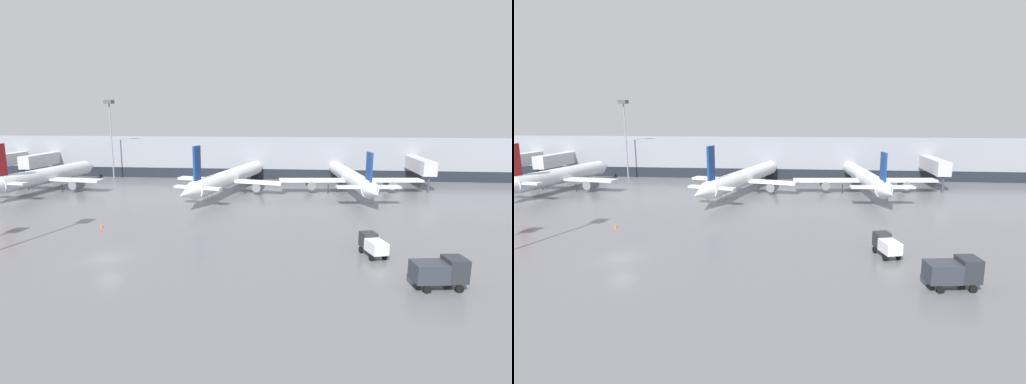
{
  "view_description": "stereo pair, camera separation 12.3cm",
  "coord_description": "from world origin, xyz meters",
  "views": [
    {
      "loc": [
        19.71,
        -38.76,
        15.11
      ],
      "look_at": [
        13.72,
        22.76,
        3.0
      ],
      "focal_mm": 28.0,
      "sensor_mm": 36.0,
      "label": 1
    },
    {
      "loc": [
        19.83,
        -38.75,
        15.11
      ],
      "look_at": [
        13.72,
        22.76,
        3.0
      ],
      "focal_mm": 28.0,
      "sensor_mm": 36.0,
      "label": 2
    }
  ],
  "objects": [
    {
      "name": "terminal_building",
      "position": [
        -0.17,
        61.8,
        4.5
      ],
      "size": [
        160.0,
        31.15,
        9.0
      ],
      "color": "gray",
      "rests_on": "ground_plane"
    },
    {
      "name": "parked_jet_2",
      "position": [
        30.62,
        39.37,
        2.93
      ],
      "size": [
        27.93,
        35.8,
        9.01
      ],
      "rotation": [
        0.0,
        0.0,
        1.67
      ],
      "color": "silver",
      "rests_on": "ground_plane"
    },
    {
      "name": "traffic_cone_4",
      "position": [
        -5.97,
        10.68,
        0.32
      ],
      "size": [
        0.38,
        0.38,
        0.65
      ],
      "color": "orange",
      "rests_on": "ground_plane"
    },
    {
      "name": "parked_jet_1",
      "position": [
        -29.9,
        35.7,
        2.9
      ],
      "size": [
        24.46,
        32.47,
        10.1
      ],
      "rotation": [
        0.0,
        0.0,
        1.46
      ],
      "color": "silver",
      "rests_on": "ground_plane"
    },
    {
      "name": "parked_jet_0",
      "position": [
        6.99,
        37.75,
        2.84
      ],
      "size": [
        21.6,
        38.42,
        10.05
      ],
      "rotation": [
        0.0,
        0.0,
        1.34
      ],
      "color": "white",
      "rests_on": "ground_plane"
    },
    {
      "name": "service_truck_1",
      "position": [
        28.26,
        3.32,
        1.35
      ],
      "size": [
        2.65,
        4.25,
        2.32
      ],
      "rotation": [
        0.0,
        0.0,
        1.84
      ],
      "color": "silver",
      "rests_on": "ground_plane"
    },
    {
      "name": "traffic_cone_2",
      "position": [
        -0.39,
        32.1,
        0.35
      ],
      "size": [
        0.47,
        0.47,
        0.7
      ],
      "color": "orange",
      "rests_on": "ground_plane"
    },
    {
      "name": "service_truck_0",
      "position": [
        32.53,
        -4.43,
        1.6
      ],
      "size": [
        4.83,
        2.71,
        2.81
      ],
      "rotation": [
        0.0,
        0.0,
        0.14
      ],
      "color": "#2D333D",
      "rests_on": "ground_plane"
    },
    {
      "name": "ground_plane",
      "position": [
        0.0,
        0.0,
        0.0
      ],
      "size": [
        320.0,
        320.0,
        0.0
      ],
      "primitive_type": "plane",
      "color": "slate"
    },
    {
      "name": "traffic_cone_0",
      "position": [
        27.49,
        6.14,
        0.29
      ],
      "size": [
        0.41,
        0.41,
        0.57
      ],
      "color": "orange",
      "rests_on": "ground_plane"
    },
    {
      "name": "apron_light_mast_0",
      "position": [
        -22.88,
        50.97,
        14.4
      ],
      "size": [
        1.8,
        1.8,
        18.24
      ],
      "color": "gray",
      "rests_on": "ground_plane"
    }
  ]
}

